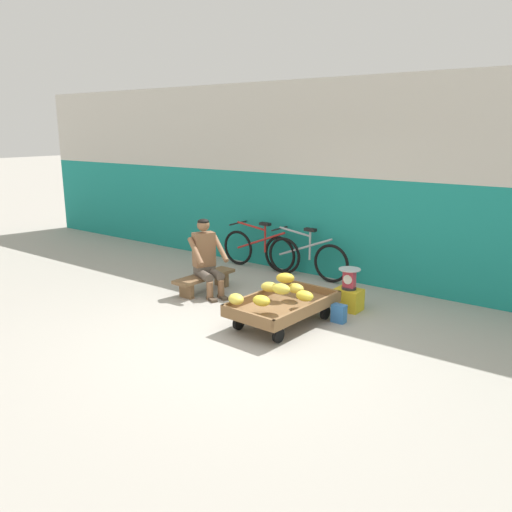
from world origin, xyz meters
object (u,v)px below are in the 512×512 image
Objects in this scene: weighing_scale at (349,279)px; shopping_bag at (339,313)px; banana_cart at (283,307)px; vendor_seated at (206,257)px; plastic_crate at (348,299)px; bicycle_near_left at (260,250)px; bicycle_far_left at (304,257)px; low_bench at (205,279)px.

weighing_scale is 0.62m from shopping_bag.
vendor_seated reaches higher than banana_cart.
plastic_crate is 2.48m from bicycle_near_left.
plastic_crate is at bearing -37.22° from bicycle_far_left.
vendor_seated is at bearing -24.23° from low_bench.
bicycle_far_left is at bearing 142.78° from plastic_crate.
weighing_scale reaches higher than shopping_bag.
bicycle_far_left is at bearing 142.75° from weighing_scale.
plastic_crate is 0.52m from shopping_bag.
weighing_scale reaches higher than banana_cart.
plastic_crate is 0.22× the size of bicycle_near_left.
plastic_crate is at bearing -24.00° from bicycle_near_left.
low_bench is 2.29m from shopping_bag.
plastic_crate is 1.50× the size of shopping_bag.
low_bench is 0.97× the size of vendor_seated.
bicycle_far_left is at bearing 114.69° from banana_cart.
vendor_seated reaches higher than low_bench.
plastic_crate is 0.22× the size of bicycle_far_left.
plastic_crate reaches higher than low_bench.
vendor_seated reaches higher than weighing_scale.
weighing_scale is 1.25× the size of shopping_bag.
banana_cart is at bearing -13.60° from low_bench.
shopping_bag is (2.20, 0.11, -0.45)m from vendor_seated.
banana_cart is at bearing -137.81° from shopping_bag.
banana_cart reaches higher than shopping_bag.
vendor_seated is 2.21m from plastic_crate.
shopping_bag is at bearing 42.19° from banana_cart.
weighing_scale is at bearing 103.56° from shopping_bag.
weighing_scale is at bearing -37.25° from bicycle_far_left.
vendor_seated reaches higher than bicycle_near_left.
bicycle_far_left is (-1.35, 1.03, -0.10)m from weighing_scale.
bicycle_near_left is 1.00× the size of bicycle_far_left.
plastic_crate is (0.42, 1.00, -0.09)m from banana_cart.
vendor_seated is 2.17m from weighing_scale.
vendor_seated is 4.75× the size of shopping_bag.
weighing_scale is 2.48m from bicycle_near_left.
bicycle_far_left is (0.91, 0.02, 0.00)m from bicycle_near_left.
vendor_seated is 0.69× the size of bicycle_near_left.
weighing_scale is 1.70m from bicycle_far_left.
vendor_seated is at bearing -163.62° from weighing_scale.
vendor_seated is 1.81m from bicycle_far_left.
weighing_scale reaches higher than low_bench.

